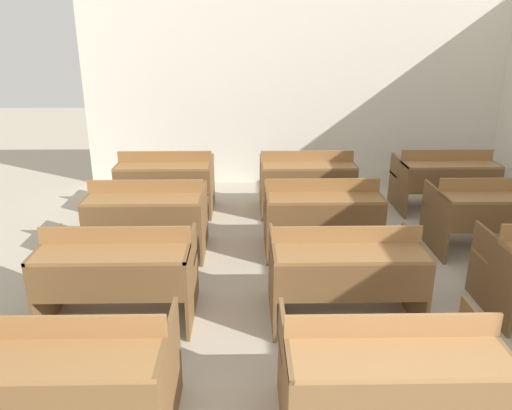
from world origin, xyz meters
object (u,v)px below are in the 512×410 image
bench_front_left (64,373)px  bench_back_center (306,178)px  bench_front_center (388,371)px  wastepaper_bin (482,181)px  bench_second_left (118,269)px  bench_third_right (491,211)px  bench_second_center (345,269)px  bench_third_left (148,213)px  bench_back_right (444,177)px  bench_back_left (166,179)px  bench_third_center (322,212)px

bench_front_left → bench_back_center: bearing=64.7°
bench_front_center → wastepaper_bin: 5.57m
bench_back_center → bench_second_left: bearing=-125.4°
bench_third_right → bench_front_left: bearing=-144.8°
bench_second_center → bench_third_left: bearing=144.3°
bench_second_center → bench_third_left: (-1.86, 1.34, 0.00)m
bench_back_right → wastepaper_bin: size_ratio=4.13×
bench_second_left → wastepaper_bin: bench_second_left is taller
bench_second_center → bench_back_left: (-1.86, 2.64, 0.00)m
bench_second_left → bench_back_right: bearing=35.4°
bench_third_right → bench_back_left: 3.93m
bench_third_center → bench_back_left: bearing=145.2°
bench_second_left → bench_front_left: bearing=-89.8°
bench_back_right → bench_second_left: bearing=-144.6°
bench_second_left → bench_third_left: bearing=90.1°
bench_back_left → wastepaper_bin: bench_back_left is taller
bench_second_center → bench_third_center: bearing=89.9°
bench_front_center → bench_third_center: 2.65m
bench_second_center → bench_back_right: same height
bench_third_center → bench_back_left: size_ratio=1.00×
bench_back_right → bench_third_left: bearing=-160.4°
bench_third_center → bench_back_left: same height
bench_back_left → bench_back_right: 3.69m
bench_third_center → bench_third_right: bearing=-0.4°
bench_front_center → bench_third_right: size_ratio=1.00×
bench_front_left → bench_second_left: same height
bench_third_left → wastepaper_bin: bearing=25.1°
bench_front_left → bench_second_center: bearing=34.6°
bench_third_center → bench_third_right: size_ratio=1.00×
bench_third_left → bench_back_right: 3.92m
bench_second_left → bench_back_right: 4.52m
bench_third_left → bench_back_left: size_ratio=1.00×
bench_third_center → bench_third_right: same height
bench_back_right → wastepaper_bin: bearing=42.3°
bench_front_left → bench_back_center: 4.32m
bench_front_left → bench_back_right: bearing=46.8°
bench_second_left → wastepaper_bin: (4.64, 3.49, -0.31)m
bench_third_right → bench_back_left: size_ratio=1.00×
bench_front_left → bench_back_left: size_ratio=1.00×
bench_front_center → bench_second_center: bearing=90.2°
bench_front_left → wastepaper_bin: (4.64, 4.79, -0.31)m
bench_third_center → bench_back_center: (-0.01, 1.28, 0.00)m
bench_front_center → bench_third_center: bearing=90.0°
bench_front_left → wastepaper_bin: 6.68m
bench_front_center → bench_second_center: size_ratio=1.00×
bench_back_right → wastepaper_bin: bench_back_right is taller
bench_third_right → bench_back_center: same height
bench_back_center → bench_third_right: bearing=-34.8°
bench_second_left → bench_back_right: (3.69, 2.62, 0.00)m
bench_second_left → bench_third_center: bearing=35.3°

